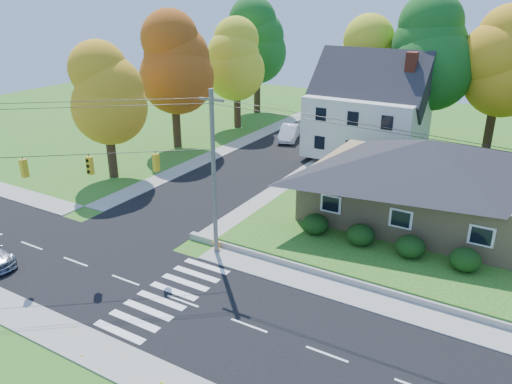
# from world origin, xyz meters

# --- Properties ---
(ground) EXTENTS (120.00, 120.00, 0.00)m
(ground) POSITION_xyz_m (0.00, 0.00, 0.00)
(ground) COLOR #3D7923
(road_main) EXTENTS (90.00, 8.00, 0.02)m
(road_main) POSITION_xyz_m (0.00, 0.00, 0.01)
(road_main) COLOR black
(road_main) RESTS_ON ground
(road_cross) EXTENTS (8.00, 44.00, 0.02)m
(road_cross) POSITION_xyz_m (-8.00, 26.00, 0.01)
(road_cross) COLOR black
(road_cross) RESTS_ON ground
(sidewalk_north) EXTENTS (90.00, 2.00, 0.08)m
(sidewalk_north) POSITION_xyz_m (0.00, 5.00, 0.04)
(sidewalk_north) COLOR #9C9A90
(sidewalk_north) RESTS_ON ground
(sidewalk_south) EXTENTS (90.00, 2.00, 0.08)m
(sidewalk_south) POSITION_xyz_m (0.00, -5.00, 0.04)
(sidewalk_south) COLOR #9C9A90
(sidewalk_south) RESTS_ON ground
(lawn) EXTENTS (30.00, 30.00, 0.50)m
(lawn) POSITION_xyz_m (13.00, 21.00, 0.25)
(lawn) COLOR #3D7923
(lawn) RESTS_ON ground
(ranch_house) EXTENTS (14.60, 10.60, 5.40)m
(ranch_house) POSITION_xyz_m (8.00, 16.00, 3.27)
(ranch_house) COLOR tan
(ranch_house) RESTS_ON lawn
(colonial_house) EXTENTS (10.40, 8.40, 9.60)m
(colonial_house) POSITION_xyz_m (0.04, 28.00, 4.58)
(colonial_house) COLOR silver
(colonial_house) RESTS_ON lawn
(hedge_row) EXTENTS (10.70, 1.70, 1.27)m
(hedge_row) POSITION_xyz_m (7.50, 9.80, 1.14)
(hedge_row) COLOR #163A10
(hedge_row) RESTS_ON lawn
(traffic_infrastructure) EXTENTS (38.10, 10.66, 10.00)m
(traffic_infrastructure) POSITION_xyz_m (-0.15, 1.35, 5.15)
(traffic_infrastructure) COLOR #666059
(traffic_infrastructure) RESTS_ON ground
(tree_lot_0) EXTENTS (6.72, 6.72, 12.51)m
(tree_lot_0) POSITION_xyz_m (-2.00, 34.00, 8.31)
(tree_lot_0) COLOR #3F2A19
(tree_lot_0) RESTS_ON lawn
(tree_lot_1) EXTENTS (7.84, 7.84, 14.60)m
(tree_lot_1) POSITION_xyz_m (4.00, 33.00, 9.61)
(tree_lot_1) COLOR #3F2A19
(tree_lot_1) RESTS_ON lawn
(tree_lot_2) EXTENTS (7.28, 7.28, 13.56)m
(tree_lot_2) POSITION_xyz_m (10.00, 34.00, 8.96)
(tree_lot_2) COLOR #3F2A19
(tree_lot_2) RESTS_ON lawn
(tree_west_0) EXTENTS (6.16, 6.16, 11.47)m
(tree_west_0) POSITION_xyz_m (-17.00, 12.00, 7.15)
(tree_west_0) COLOR #3F2A19
(tree_west_0) RESTS_ON ground
(tree_west_1) EXTENTS (7.28, 7.28, 13.56)m
(tree_west_1) POSITION_xyz_m (-18.00, 22.00, 8.46)
(tree_west_1) COLOR #3F2A19
(tree_west_1) RESTS_ON ground
(tree_west_2) EXTENTS (6.72, 6.72, 12.51)m
(tree_west_2) POSITION_xyz_m (-17.00, 32.00, 7.81)
(tree_west_2) COLOR #3F2A19
(tree_west_2) RESTS_ON ground
(tree_west_3) EXTENTS (7.84, 7.84, 14.60)m
(tree_west_3) POSITION_xyz_m (-19.00, 40.00, 9.11)
(tree_west_3) COLOR #3F2A19
(tree_west_3) RESTS_ON ground
(white_car) EXTENTS (3.11, 5.20, 1.62)m
(white_car) POSITION_xyz_m (-9.10, 29.94, 0.83)
(white_car) COLOR silver
(white_car) RESTS_ON road_cross
(fire_hydrant) EXTENTS (0.48, 0.37, 0.84)m
(fire_hydrant) POSITION_xyz_m (-1.70, 5.53, 0.40)
(fire_hydrant) COLOR #FFB40E
(fire_hydrant) RESTS_ON ground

